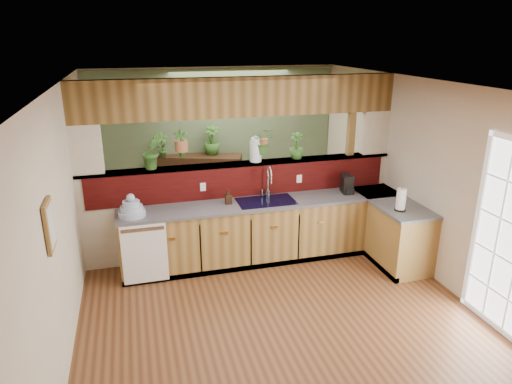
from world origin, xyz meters
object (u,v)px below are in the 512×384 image
object	(u,v)px
shelving_console	(197,184)
dish_stack	(132,209)
soap_dispenser	(228,197)
glass_jar	(256,149)
paper_towel	(401,200)
coffee_maker	(347,185)
faucet	(269,181)

from	to	relation	value
shelving_console	dish_stack	bearing A→B (deg)	-97.82
soap_dispenser	glass_jar	size ratio (longest dim) A/B	0.54
paper_towel	coffee_maker	bearing A→B (deg)	113.42
coffee_maker	paper_towel	size ratio (longest dim) A/B	0.85
coffee_maker	shelving_console	xyz separation A→B (m)	(-1.93, 2.24, -0.53)
coffee_maker	glass_jar	size ratio (longest dim) A/B	0.73
soap_dispenser	shelving_console	bearing A→B (deg)	93.29
coffee_maker	glass_jar	bearing A→B (deg)	176.89
soap_dispenser	coffee_maker	world-z (taller)	coffee_maker
coffee_maker	shelving_console	distance (m)	3.01
faucet	paper_towel	distance (m)	1.84
dish_stack	glass_jar	world-z (taller)	glass_jar
glass_jar	dish_stack	bearing A→B (deg)	-165.95
glass_jar	soap_dispenser	bearing A→B (deg)	-146.09
coffee_maker	paper_towel	distance (m)	0.93
faucet	coffee_maker	world-z (taller)	faucet
dish_stack	glass_jar	bearing A→B (deg)	14.05
coffee_maker	paper_towel	bearing A→B (deg)	-55.14
shelving_console	faucet	bearing A→B (deg)	-51.76
dish_stack	shelving_console	xyz separation A→B (m)	(1.18, 2.35, -0.50)
dish_stack	soap_dispenser	bearing A→B (deg)	5.41
soap_dispenser	paper_towel	world-z (taller)	paper_towel
dish_stack	soap_dispenser	xyz separation A→B (m)	(1.31, 0.12, 0.01)
faucet	dish_stack	distance (m)	1.95
coffee_maker	soap_dispenser	bearing A→B (deg)	-169.12
shelving_console	paper_towel	bearing A→B (deg)	-34.48
glass_jar	paper_towel	bearing A→B (deg)	-35.28
faucet	paper_towel	world-z (taller)	faucet
dish_stack	coffee_maker	bearing A→B (deg)	1.95
dish_stack	faucet	bearing A→B (deg)	6.78
faucet	shelving_console	world-z (taller)	faucet
coffee_maker	dish_stack	bearing A→B (deg)	-166.60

